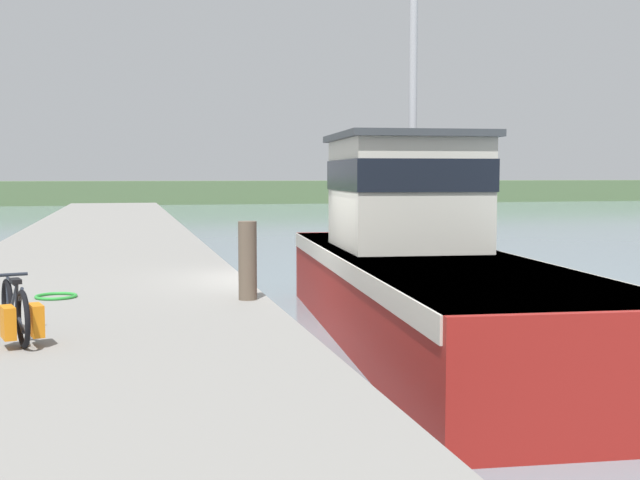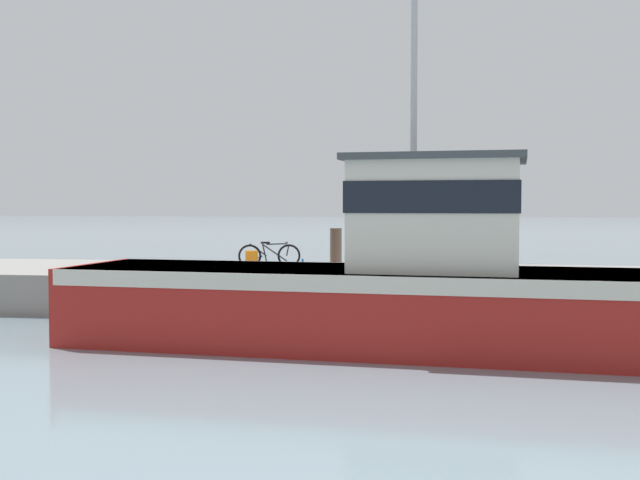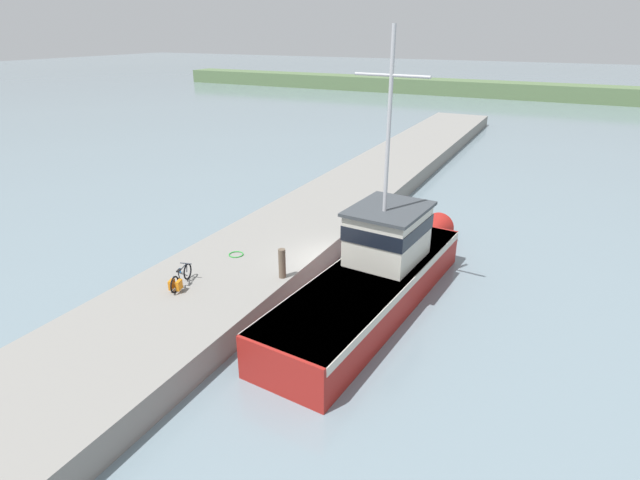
% 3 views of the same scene
% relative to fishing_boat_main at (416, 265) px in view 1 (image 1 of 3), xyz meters
% --- Properties ---
extents(ground_plane, '(320.00, 320.00, 0.00)m').
position_rel_fishing_boat_main_xyz_m(ground_plane, '(-2.07, 0.66, -1.24)').
color(ground_plane, gray).
extents(dock_pier, '(5.35, 80.00, 0.99)m').
position_rel_fishing_boat_main_xyz_m(dock_pier, '(-5.54, 0.66, -0.74)').
color(dock_pier, gray).
rests_on(dock_pier, ground_plane).
extents(far_shoreline, '(180.00, 5.00, 2.23)m').
position_rel_fishing_boat_main_xyz_m(far_shoreline, '(27.93, 66.00, -0.12)').
color(far_shoreline, '#567047').
rests_on(far_shoreline, ground_plane).
extents(fishing_boat_main, '(3.93, 13.39, 9.73)m').
position_rel_fishing_boat_main_xyz_m(fishing_boat_main, '(0.00, 0.00, 0.00)').
color(fishing_boat_main, maroon).
rests_on(fishing_boat_main, ground_plane).
extents(bicycle_touring, '(0.71, 1.62, 0.69)m').
position_rel_fishing_boat_main_xyz_m(bicycle_touring, '(-6.06, -3.91, 0.07)').
color(bicycle_touring, black).
rests_on(bicycle_touring, dock_pier).
extents(mooring_post, '(0.27, 0.27, 1.14)m').
position_rel_fishing_boat_main_xyz_m(mooring_post, '(-3.19, -1.55, 0.33)').
color(mooring_post, brown).
rests_on(mooring_post, dock_pier).
extents(hose_coil, '(0.61, 0.61, 0.05)m').
position_rel_fishing_boat_main_xyz_m(hose_coil, '(-5.92, -0.69, -0.22)').
color(hose_coil, green).
rests_on(hose_coil, dock_pier).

